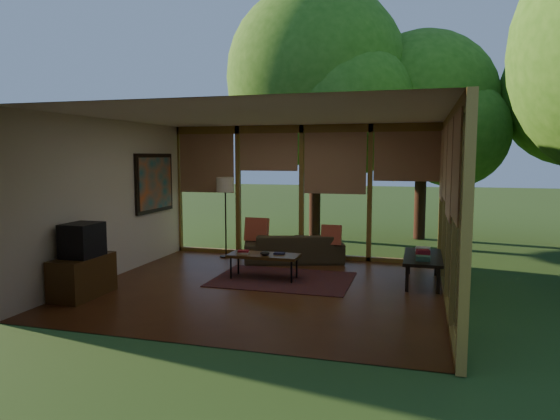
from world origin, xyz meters
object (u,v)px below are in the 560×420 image
(sofa, at_px, (294,248))
(media_cabinet, at_px, (83,276))
(side_console, at_px, (423,259))
(floor_lamp, at_px, (225,189))
(coffee_table, at_px, (264,256))
(television, at_px, (82,240))

(sofa, relative_size, media_cabinet, 1.93)
(sofa, bearing_deg, side_console, 139.46)
(floor_lamp, bearing_deg, side_console, -15.68)
(coffee_table, bearing_deg, media_cabinet, -142.63)
(side_console, bearing_deg, sofa, 157.46)
(media_cabinet, distance_m, side_console, 5.33)
(sofa, bearing_deg, floor_lamp, -21.29)
(floor_lamp, bearing_deg, media_cabinet, -106.55)
(television, relative_size, coffee_table, 0.46)
(television, distance_m, side_console, 5.33)
(floor_lamp, xyz_separation_m, side_console, (3.90, -1.09, -1.00))
(media_cabinet, bearing_deg, television, 0.00)
(sofa, xyz_separation_m, side_console, (2.43, -1.01, 0.13))
(floor_lamp, xyz_separation_m, coffee_table, (1.30, -1.53, -1.01))
(media_cabinet, bearing_deg, coffee_table, 37.37)
(coffee_table, bearing_deg, floor_lamp, 130.47)
(sofa, relative_size, coffee_table, 1.61)
(sofa, relative_size, side_console, 1.38)
(sofa, xyz_separation_m, coffee_table, (-0.16, -1.44, 0.11))
(sofa, height_order, television, television)
(media_cabinet, height_order, floor_lamp, floor_lamp)
(media_cabinet, bearing_deg, side_console, 24.04)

